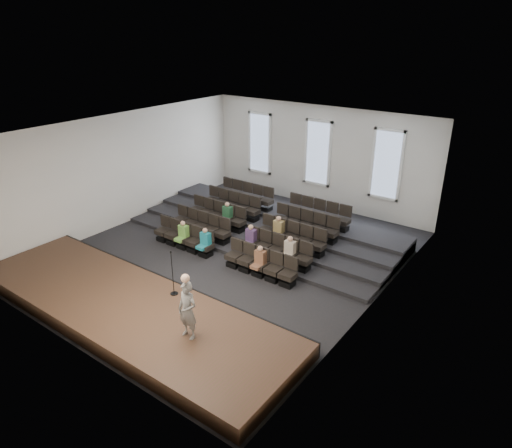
{
  "coord_description": "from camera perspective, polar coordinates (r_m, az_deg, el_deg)",
  "views": [
    {
      "loc": [
        10.41,
        -12.47,
        8.4
      ],
      "look_at": [
        0.96,
        0.5,
        1.42
      ],
      "focal_mm": 32.0,
      "sensor_mm": 36.0,
      "label": 1
    }
  ],
  "objects": [
    {
      "name": "wall_back",
      "position": [
        22.87,
        7.79,
        8.34
      ],
      "size": [
        12.0,
        0.04,
        5.0
      ],
      "primitive_type": "cube",
      "color": "silver",
      "rests_on": "ground"
    },
    {
      "name": "audience",
      "position": [
        17.94,
        -1.92,
        -1.55
      ],
      "size": [
        4.85,
        2.64,
        1.1
      ],
      "color": "#6EB146",
      "rests_on": "seating_rows"
    },
    {
      "name": "speaker",
      "position": [
        12.66,
        -8.55,
        -10.64
      ],
      "size": [
        0.62,
        0.41,
        1.7
      ],
      "primitive_type": "imported",
      "rotation": [
        0.0,
        0.0,
        -0.01
      ],
      "color": "slate",
      "rests_on": "stage"
    },
    {
      "name": "wall_left",
      "position": [
        21.45,
        -16.17,
        6.61
      ],
      "size": [
        0.04,
        14.0,
        5.0
      ],
      "primitive_type": "cube",
      "color": "silver",
      "rests_on": "ground"
    },
    {
      "name": "seating_rows",
      "position": [
        19.08,
        -0.49,
        -0.35
      ],
      "size": [
        6.8,
        4.7,
        1.67
      ],
      "color": "black",
      "rests_on": "ground"
    },
    {
      "name": "risers",
      "position": [
        20.5,
        2.23,
        -0.1
      ],
      "size": [
        11.8,
        4.8,
        0.6
      ],
      "color": "black",
      "rests_on": "ground"
    },
    {
      "name": "stage",
      "position": [
        15.14,
        -15.86,
        -10.1
      ],
      "size": [
        11.8,
        3.6,
        0.5
      ],
      "primitive_type": "cube",
      "color": "#3E251A",
      "rests_on": "ground"
    },
    {
      "name": "ceiling",
      "position": [
        16.59,
        -3.77,
        11.67
      ],
      "size": [
        12.0,
        14.0,
        0.02
      ],
      "primitive_type": "cube",
      "color": "white",
      "rests_on": "ground"
    },
    {
      "name": "ground",
      "position": [
        18.29,
        -3.36,
        -3.89
      ],
      "size": [
        14.0,
        14.0,
        0.0
      ],
      "primitive_type": "plane",
      "color": "black",
      "rests_on": "ground"
    },
    {
      "name": "windows",
      "position": [
        22.76,
        7.73,
        8.79
      ],
      "size": [
        8.44,
        0.1,
        3.24
      ],
      "color": "white",
      "rests_on": "wall_back"
    },
    {
      "name": "wall_right",
      "position": [
        14.48,
        15.21,
        -1.43
      ],
      "size": [
        0.04,
        14.0,
        5.0
      ],
      "primitive_type": "cube",
      "color": "silver",
      "rests_on": "ground"
    },
    {
      "name": "mic_stand",
      "position": [
        14.82,
        -10.31,
        -7.07
      ],
      "size": [
        0.26,
        0.26,
        1.54
      ],
      "color": "black",
      "rests_on": "stage"
    },
    {
      "name": "stage_lip",
      "position": [
        16.07,
        -10.96,
        -7.45
      ],
      "size": [
        11.8,
        0.06,
        0.52
      ],
      "primitive_type": "cube",
      "color": "black",
      "rests_on": "ground"
    },
    {
      "name": "wall_front",
      "position": [
        13.15,
        -23.42,
        -5.28
      ],
      "size": [
        12.0,
        0.04,
        5.0
      ],
      "primitive_type": "cube",
      "color": "silver",
      "rests_on": "ground"
    }
  ]
}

